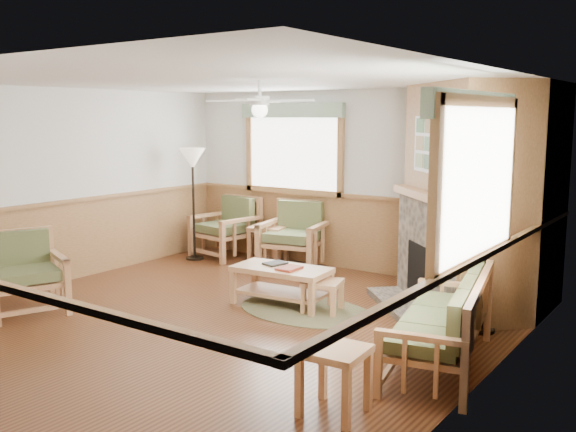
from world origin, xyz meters
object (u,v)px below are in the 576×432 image
Objects in this scene: sofa at (440,322)px; armchair_back_right at (294,235)px; floor_lamp_left at (194,204)px; coffee_table at (282,286)px; floor_lamp_right at (485,248)px; armchair_left at (25,273)px; footstool at (323,296)px; armchair_back_left at (225,227)px; end_table_chairs at (268,245)px; end_table_sofa at (334,381)px.

armchair_back_right is at bearing -138.73° from sofa.
coffee_table is at bearing -25.23° from floor_lamp_left.
armchair_left is at bearing -152.20° from floor_lamp_right.
armchair_left is at bearing -122.02° from armchair_back_right.
floor_lamp_left is (-5.02, 2.01, 0.49)m from sofa.
footstool is at bearing -167.64° from floor_lamp_right.
floor_lamp_left is (-2.67, 1.26, 0.67)m from coffee_table.
armchair_back_left is 2.27× the size of footstool.
footstool is at bearing -126.77° from sofa.
footstool is 0.24× the size of floor_lamp_right.
sofa reaches higher than end_table_chairs.
armchair_back_right is at bearing 9.03° from armchair_back_left.
armchair_back_right is 3.60m from floor_lamp_right.
footstool is at bearing -32.60° from armchair_left.
armchair_back_right is at bearing 128.49° from end_table_sofa.
armchair_left is 4.36m from end_table_sofa.
armchair_back_left is 0.54× the size of floor_lamp_left.
armchair_back_left is 0.91m from end_table_chairs.
footstool is 3.53m from floor_lamp_left.
armchair_back_left reaches higher than end_table_chairs.
armchair_back_right is 4.92m from end_table_sofa.
sofa is 1.55× the size of coffee_table.
armchair_back_right is at bearing 14.69° from floor_lamp_left.
floor_lamp_right is (2.36, 0.44, 0.69)m from coffee_table.
floor_lamp_right reaches higher than end_table_sofa.
coffee_table is 2.98m from end_table_sofa.
sofa is 1.30m from floor_lamp_right.
end_table_chairs is at bearing -135.07° from sofa.
end_table_chairs is 0.33× the size of floor_lamp_right.
end_table_sofa is (2.07, -2.15, 0.03)m from coffee_table.
armchair_left is at bearing -144.25° from footstool.
coffee_table is at bearing -48.73° from end_table_chairs.
armchair_left is 5.27m from floor_lamp_right.
footstool is (2.95, -1.65, -0.31)m from armchair_back_left.
floor_lamp_left is (-3.24, 1.21, 0.72)m from footstool.
floor_lamp_left is at bearing -124.38° from sofa.
end_table_chairs reaches higher than coffee_table.
sofa reaches higher than end_table_sofa.
sofa is at bearing -53.25° from armchair_left.
armchair_back_right reaches higher than footstool.
armchair_back_left is 0.54× the size of floor_lamp_right.
end_table_sofa is (-0.29, -1.40, -0.15)m from sofa.
end_table_chairs is at bearing 167.21° from armchair_back_right.
armchair_back_left is 1.65× the size of end_table_chairs.
armchair_left is (0.09, -3.71, -0.02)m from armchair_back_left.
floor_lamp_right is (4.64, 2.45, 0.45)m from armchair_left.
armchair_back_left is 2.93m from coffee_table.
floor_lamp_left reaches higher than armchair_back_left.
armchair_back_right is 1.98m from coffee_table.
coffee_table is 3.02m from floor_lamp_left.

